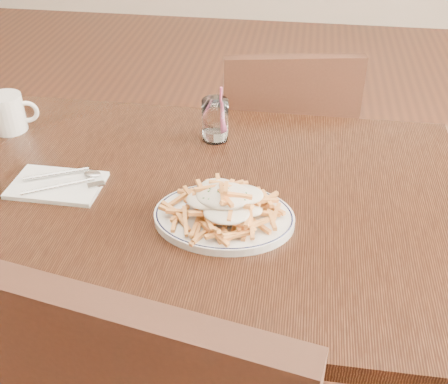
% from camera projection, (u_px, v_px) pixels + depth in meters
% --- Properties ---
extents(table, '(1.20, 0.80, 0.75)m').
position_uv_depth(table, '(185.00, 222.00, 1.23)').
color(table, black).
rests_on(table, ground).
extents(chair_far, '(0.46, 0.46, 0.86)m').
position_uv_depth(chair_far, '(283.00, 154.00, 1.83)').
color(chair_far, '#321910').
rests_on(chair_far, ground).
extents(fries_plate, '(0.33, 0.31, 0.02)m').
position_uv_depth(fries_plate, '(224.00, 217.00, 1.10)').
color(fries_plate, silver).
rests_on(fries_plate, table).
extents(loaded_fries, '(0.24, 0.21, 0.06)m').
position_uv_depth(loaded_fries, '(224.00, 200.00, 1.08)').
color(loaded_fries, '#CF863F').
rests_on(loaded_fries, fries_plate).
extents(napkin, '(0.19, 0.13, 0.01)m').
position_uv_depth(napkin, '(57.00, 185.00, 1.20)').
color(napkin, white).
rests_on(napkin, table).
extents(cutlery, '(0.18, 0.15, 0.01)m').
position_uv_depth(cutlery, '(57.00, 181.00, 1.20)').
color(cutlery, silver).
rests_on(cutlery, napkin).
extents(water_glass, '(0.06, 0.06, 0.14)m').
position_uv_depth(water_glass, '(215.00, 122.00, 1.35)').
color(water_glass, white).
rests_on(water_glass, table).
extents(coffee_mug, '(0.12, 0.08, 0.09)m').
position_uv_depth(coffee_mug, '(8.00, 113.00, 1.39)').
color(coffee_mug, silver).
rests_on(coffee_mug, table).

